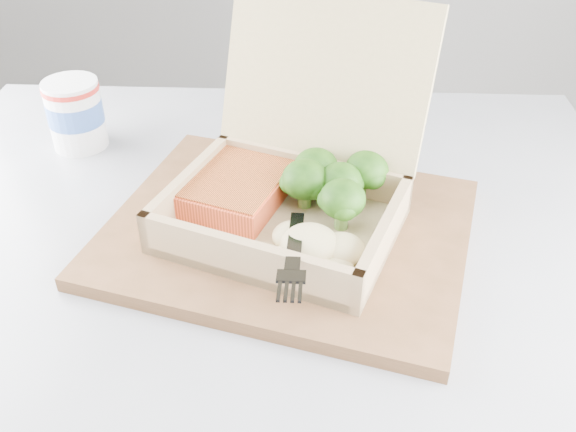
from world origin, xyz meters
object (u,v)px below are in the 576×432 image
(cafe_table, at_px, (262,402))
(takeout_container, at_px, (297,171))
(serving_tray, at_px, (288,231))
(paper_cup, at_px, (75,112))

(cafe_table, xyz_separation_m, takeout_container, (0.01, 0.09, 0.26))
(cafe_table, bearing_deg, serving_tray, 81.54)
(cafe_table, bearing_deg, takeout_container, 83.33)
(cafe_table, distance_m, takeout_container, 0.27)
(takeout_container, bearing_deg, serving_tray, -86.72)
(paper_cup, bearing_deg, cafe_table, -29.40)
(cafe_table, relative_size, paper_cup, 11.72)
(serving_tray, distance_m, takeout_container, 0.06)
(serving_tray, height_order, paper_cup, paper_cup)
(cafe_table, relative_size, takeout_container, 4.05)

